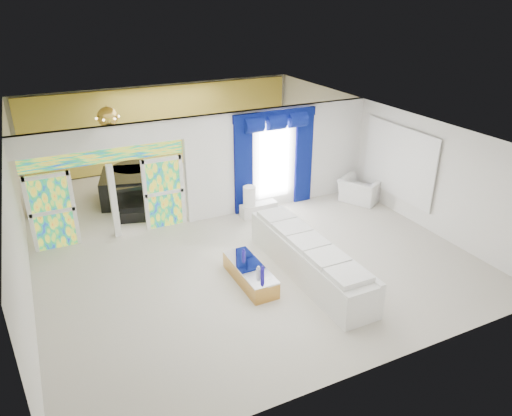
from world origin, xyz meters
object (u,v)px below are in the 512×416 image
white_sofa (309,259)px  coffee_table (250,274)px  grand_piano (125,187)px  armchair (360,190)px  console_table (259,209)px

white_sofa → coffee_table: white_sofa is taller
white_sofa → coffee_table: size_ratio=2.37×
grand_piano → white_sofa: bearing=-50.1°
white_sofa → grand_piano: grand_piano is taller
white_sofa → armchair: bearing=38.4°
grand_piano → console_table: bearing=-25.6°
console_table → grand_piano: bearing=139.6°
coffee_table → console_table: bearing=60.7°
console_table → grand_piano: (-3.29, 2.80, 0.26)m
coffee_table → console_table: 3.54m
white_sofa → console_table: size_ratio=3.79×
armchair → grand_piano: size_ratio=0.66×
console_table → armchair: size_ratio=0.96×
white_sofa → grand_piano: (-2.90, 6.19, 0.04)m
coffee_table → grand_piano: bearing=104.8°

